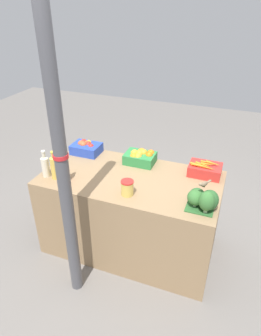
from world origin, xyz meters
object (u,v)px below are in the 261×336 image
at_px(broccoli_pile, 204,199).
at_px(juice_bottle_golden, 55,167).
at_px(sparrow_bird, 204,184).
at_px(orange_crate, 140,157).
at_px(juice_bottle_cloudy, 45,165).
at_px(juice_bottle_ruby, 66,170).
at_px(pickle_jar, 127,188).
at_px(support_pole, 62,169).
at_px(apple_crate, 86,147).
at_px(carrot_crate, 205,169).

xyz_separation_m(broccoli_pile, juice_bottle_golden, (-1.36, -0.01, 0.03)).
bearing_deg(sparrow_bird, orange_crate, -92.53).
height_order(juice_bottle_cloudy, juice_bottle_ruby, juice_bottle_cloudy).
relative_size(orange_crate, juice_bottle_golden, 1.09).
distance_m(broccoli_pile, pickle_jar, 0.64).
bearing_deg(support_pole, juice_bottle_ruby, 122.26).
bearing_deg(juice_bottle_ruby, sparrow_bird, 1.33).
bearing_deg(support_pole, pickle_jar, 49.12).
xyz_separation_m(apple_crate, sparrow_bird, (1.32, -0.54, 0.16)).
height_order(apple_crate, carrot_crate, carrot_crate).
xyz_separation_m(juice_bottle_ruby, sparrow_bird, (1.22, 0.03, 0.12)).
xyz_separation_m(broccoli_pile, pickle_jar, (-0.64, -0.03, -0.02)).
distance_m(orange_crate, juice_bottle_cloudy, 0.93).
relative_size(apple_crate, juice_bottle_ruby, 1.16).
relative_size(apple_crate, juice_bottle_cloudy, 1.14).
bearing_deg(sparrow_bird, apple_crate, -77.42).
height_order(apple_crate, orange_crate, orange_crate).
relative_size(broccoli_pile, pickle_jar, 1.82).
xyz_separation_m(orange_crate, sparrow_bird, (0.70, -0.53, 0.16)).
height_order(broccoli_pile, juice_bottle_ruby, juice_bottle_ruby).
distance_m(juice_bottle_golden, juice_bottle_ruby, 0.12).
bearing_deg(orange_crate, juice_bottle_golden, -138.74).
height_order(carrot_crate, pickle_jar, carrot_crate).
height_order(carrot_crate, broccoli_pile, broccoli_pile).
bearing_deg(broccoli_pile, carrot_crate, 97.83).
bearing_deg(broccoli_pile, pickle_jar, -177.44).
bearing_deg(pickle_jar, orange_crate, 98.33).
bearing_deg(pickle_jar, carrot_crate, 45.11).
bearing_deg(orange_crate, pickle_jar, -81.67).
bearing_deg(orange_crate, support_pole, -105.02).
bearing_deg(carrot_crate, sparrow_bird, -84.48).
distance_m(apple_crate, carrot_crate, 1.27).
bearing_deg(carrot_crate, pickle_jar, -134.89).
xyz_separation_m(juice_bottle_golden, juice_bottle_ruby, (0.12, 0.00, -0.01)).
distance_m(orange_crate, carrot_crate, 0.65).
xyz_separation_m(orange_crate, carrot_crate, (0.65, -0.01, -0.01)).
height_order(carrot_crate, sparrow_bird, sparrow_bird).
xyz_separation_m(juice_bottle_golden, pickle_jar, (0.72, -0.01, -0.05)).
bearing_deg(sparrow_bird, juice_bottle_golden, -54.13).
height_order(juice_bottle_ruby, sparrow_bird, juice_bottle_ruby).
bearing_deg(carrot_crate, juice_bottle_ruby, -154.67).
bearing_deg(apple_crate, sparrow_bird, -22.08).
bearing_deg(juice_bottle_cloudy, orange_crate, 37.07).
height_order(orange_crate, broccoli_pile, broccoli_pile).
distance_m(juice_bottle_golden, pickle_jar, 0.72).
height_order(juice_bottle_cloudy, juice_bottle_golden, juice_bottle_golden).
distance_m(support_pole, broccoli_pile, 1.11).
height_order(apple_crate, juice_bottle_golden, juice_bottle_golden).
bearing_deg(juice_bottle_ruby, juice_bottle_golden, -180.00).
distance_m(apple_crate, juice_bottle_golden, 0.57).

